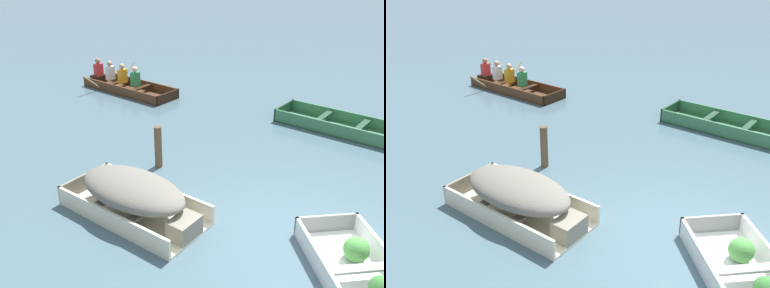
% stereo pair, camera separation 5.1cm
% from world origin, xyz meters
% --- Properties ---
extents(ground_plane, '(80.00, 80.00, 0.00)m').
position_xyz_m(ground_plane, '(0.00, 0.00, 0.00)').
color(ground_plane, '#47606B').
extents(skiff_cream_near_moored, '(1.69, 2.79, 0.74)m').
position_xyz_m(skiff_cream_near_moored, '(-1.54, 2.44, 0.42)').
color(skiff_cream_near_moored, beige).
rests_on(skiff_cream_near_moored, ground).
extents(skiff_green_mid_moored, '(1.63, 3.44, 0.35)m').
position_xyz_m(skiff_green_mid_moored, '(4.60, 1.97, 0.12)').
color(skiff_green_mid_moored, '#387047').
rests_on(skiff_green_mid_moored, ground).
extents(rowboat_dark_varnish_with_crew, '(2.21, 3.49, 0.88)m').
position_xyz_m(rowboat_dark_varnish_with_crew, '(2.27, 8.64, 0.22)').
color(rowboat_dark_varnish_with_crew, '#4C2D19').
rests_on(rowboat_dark_varnish_with_crew, ground).
extents(mooring_post, '(0.16, 0.16, 0.91)m').
position_xyz_m(mooring_post, '(-0.12, 3.62, 0.46)').
color(mooring_post, brown).
rests_on(mooring_post, ground).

